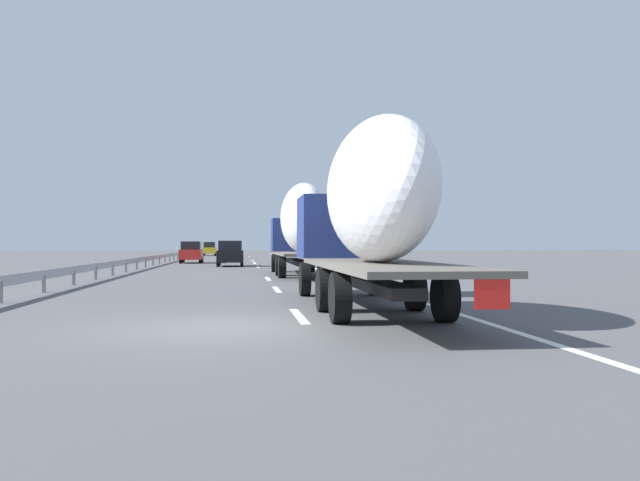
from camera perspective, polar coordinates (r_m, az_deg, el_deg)
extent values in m
plane|color=#4C4C4F|center=(53.00, -7.40, -2.06)|extent=(260.00, 260.00, 0.00)
cube|color=white|center=(15.12, -1.80, -6.42)|extent=(3.20, 0.20, 0.01)
cube|color=white|center=(23.94, -3.69, -4.17)|extent=(3.20, 0.20, 0.01)
cube|color=white|center=(31.34, -4.45, -3.26)|extent=(3.20, 0.20, 0.01)
cube|color=white|center=(47.77, -5.30, -2.25)|extent=(3.20, 0.20, 0.01)
cube|color=white|center=(56.35, -5.54, -1.96)|extent=(3.20, 0.20, 0.01)
cube|color=white|center=(60.70, -5.64, -1.84)|extent=(3.20, 0.20, 0.01)
cube|color=white|center=(67.93, -5.78, -1.68)|extent=(3.20, 0.20, 0.01)
cube|color=white|center=(87.08, -6.02, -1.38)|extent=(3.20, 0.20, 0.01)
cube|color=white|center=(58.21, -1.94, -1.90)|extent=(110.00, 0.20, 0.01)
cube|color=navy|center=(39.20, -2.31, 0.47)|extent=(2.40, 2.50, 1.90)
cube|color=black|center=(40.30, -2.44, 1.15)|extent=(0.08, 2.12, 0.80)
cube|color=#262628|center=(36.25, -1.94, -1.81)|extent=(10.90, 0.70, 0.24)
cube|color=#59544C|center=(33.29, -1.49, -1.13)|extent=(9.45, 2.50, 0.12)
ellipsoid|color=white|center=(33.02, -1.45, 1.93)|extent=(6.86, 2.20, 3.41)
cube|color=red|center=(28.71, 0.76, -1.74)|extent=(0.04, 0.56, 0.56)
cylinder|color=black|center=(39.13, -3.92, -1.92)|extent=(1.04, 0.30, 1.04)
cylinder|color=black|center=(39.31, -0.71, -1.91)|extent=(1.04, 0.30, 1.04)
cylinder|color=black|center=(34.42, -3.51, -2.14)|extent=(1.04, 0.35, 1.04)
cylinder|color=black|center=(34.62, 0.13, -2.13)|extent=(1.04, 0.35, 1.04)
cylinder|color=black|center=(32.02, -3.25, -2.27)|extent=(1.04, 0.35, 1.04)
cylinder|color=black|center=(32.24, 0.66, -2.26)|extent=(1.04, 0.35, 1.04)
cube|color=navy|center=(20.99, 1.70, 1.15)|extent=(2.40, 2.50, 1.90)
cube|color=black|center=(22.10, 1.27, 2.37)|extent=(0.08, 2.12, 0.80)
cube|color=#262628|center=(18.01, 3.15, -3.32)|extent=(11.20, 0.70, 0.24)
cube|color=#59544C|center=(15.00, 5.18, -2.12)|extent=(9.78, 2.50, 0.12)
ellipsoid|color=white|center=(15.26, 5.00, 4.25)|extent=(6.52, 2.20, 3.25)
cube|color=red|center=(10.55, 14.42, -4.18)|extent=(0.04, 0.56, 0.56)
cylinder|color=black|center=(20.88, -1.29, -3.32)|extent=(1.04, 0.30, 1.04)
cylinder|color=black|center=(21.21, 4.64, -3.27)|extent=(1.04, 0.30, 1.04)
cylinder|color=black|center=(16.03, 0.42, -4.22)|extent=(1.04, 0.35, 1.04)
cylinder|color=black|center=(16.46, 8.06, -4.12)|extent=(1.04, 0.35, 1.04)
cylinder|color=black|center=(13.66, 1.71, -4.90)|extent=(1.04, 0.35, 1.04)
cylinder|color=black|center=(14.16, 10.58, -4.74)|extent=(1.04, 0.35, 1.04)
cube|color=red|center=(58.64, -10.86, -1.17)|extent=(4.48, 1.82, 0.84)
cube|color=black|center=(58.30, -10.88, -0.42)|extent=(2.46, 1.60, 0.69)
cylinder|color=black|center=(60.10, -11.54, -1.55)|extent=(0.64, 0.22, 0.64)
cylinder|color=black|center=(59.99, -10.00, -1.55)|extent=(0.64, 0.22, 0.64)
cylinder|color=black|center=(57.33, -11.77, -1.61)|extent=(0.64, 0.22, 0.64)
cylinder|color=black|center=(57.21, -10.15, -1.61)|extent=(0.64, 0.22, 0.64)
cube|color=black|center=(49.51, -7.64, -1.33)|extent=(4.20, 1.89, 0.84)
cube|color=black|center=(49.19, -7.64, -0.43)|extent=(2.31, 1.66, 0.71)
cylinder|color=black|center=(50.84, -8.57, -1.77)|extent=(0.64, 0.22, 0.64)
cylinder|color=black|center=(50.82, -6.67, -1.78)|extent=(0.64, 0.22, 0.64)
cylinder|color=black|center=(48.24, -8.66, -1.85)|extent=(0.64, 0.22, 0.64)
cylinder|color=black|center=(48.22, -6.66, -1.85)|extent=(0.64, 0.22, 0.64)
cube|color=gold|center=(96.00, -9.36, -0.84)|extent=(4.72, 1.76, 0.84)
cube|color=black|center=(95.64, -9.37, -0.36)|extent=(2.60, 1.55, 0.77)
cylinder|color=black|center=(97.50, -9.78, -1.08)|extent=(0.64, 0.22, 0.64)
cylinder|color=black|center=(97.44, -8.86, -1.08)|extent=(0.64, 0.22, 0.64)
cylinder|color=black|center=(94.58, -9.87, -1.10)|extent=(0.64, 0.22, 0.64)
cylinder|color=black|center=(94.51, -8.93, -1.10)|extent=(0.64, 0.22, 0.64)
cylinder|color=gray|center=(60.14, -0.95, -0.67)|extent=(0.10, 0.10, 2.50)
cube|color=#2D569E|center=(60.16, -0.95, 0.86)|extent=(0.06, 0.90, 0.70)
cylinder|color=#472D19|center=(84.51, 0.04, -0.83)|extent=(0.37, 0.37, 1.73)
cone|color=#1E5B23|center=(84.55, 0.04, 1.58)|extent=(3.16, 3.16, 5.36)
cylinder|color=#472D19|center=(76.74, 0.04, -0.83)|extent=(0.37, 0.37, 1.85)
cone|color=#1E5B23|center=(76.79, 0.04, 1.86)|extent=(2.64, 2.64, 5.37)
cylinder|color=#472D19|center=(77.61, 1.87, -0.82)|extent=(0.38, 0.38, 1.89)
cone|color=#286B2D|center=(77.65, 1.87, 1.59)|extent=(3.43, 3.43, 4.64)
cube|color=#9EA0A5|center=(56.35, -13.49, -1.34)|extent=(94.00, 0.06, 0.32)
cube|color=slate|center=(20.29, -25.52, -4.00)|extent=(0.10, 0.10, 0.60)
cube|color=slate|center=(24.19, -22.42, -3.40)|extent=(0.10, 0.10, 0.60)
cube|color=slate|center=(28.15, -20.19, -2.97)|extent=(0.10, 0.10, 0.60)
cube|color=slate|center=(32.14, -18.52, -2.64)|extent=(0.10, 0.10, 0.60)
cube|color=slate|center=(36.15, -17.21, -2.39)|extent=(0.10, 0.10, 0.60)
cube|color=slate|center=(40.17, -16.17, -2.18)|extent=(0.10, 0.10, 0.60)
cube|color=slate|center=(44.21, -15.31, -2.01)|extent=(0.10, 0.10, 0.60)
cube|color=slate|center=(48.25, -14.60, -1.87)|extent=(0.10, 0.10, 0.60)
cube|color=slate|center=(52.30, -14.00, -1.75)|extent=(0.10, 0.10, 0.60)
cube|color=slate|center=(56.36, -13.49, -1.65)|extent=(0.10, 0.10, 0.60)
cube|color=slate|center=(60.42, -13.05, -1.56)|extent=(0.10, 0.10, 0.60)
cube|color=slate|center=(64.49, -12.66, -1.48)|extent=(0.10, 0.10, 0.60)
cube|color=slate|center=(68.55, -12.31, -1.41)|extent=(0.10, 0.10, 0.60)
cube|color=slate|center=(72.62, -12.01, -1.35)|extent=(0.10, 0.10, 0.60)
cube|color=slate|center=(76.69, -11.74, -1.30)|extent=(0.10, 0.10, 0.60)
cube|color=slate|center=(80.77, -11.49, -1.25)|extent=(0.10, 0.10, 0.60)
cube|color=slate|center=(84.84, -11.27, -1.20)|extent=(0.10, 0.10, 0.60)
cube|color=slate|center=(88.91, -11.07, -1.16)|extent=(0.10, 0.10, 0.60)
cube|color=slate|center=(92.99, -10.89, -1.12)|extent=(0.10, 0.10, 0.60)
cube|color=slate|center=(97.07, -10.72, -1.09)|extent=(0.10, 0.10, 0.60)
cube|color=slate|center=(101.15, -10.57, -1.06)|extent=(0.10, 0.10, 0.60)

